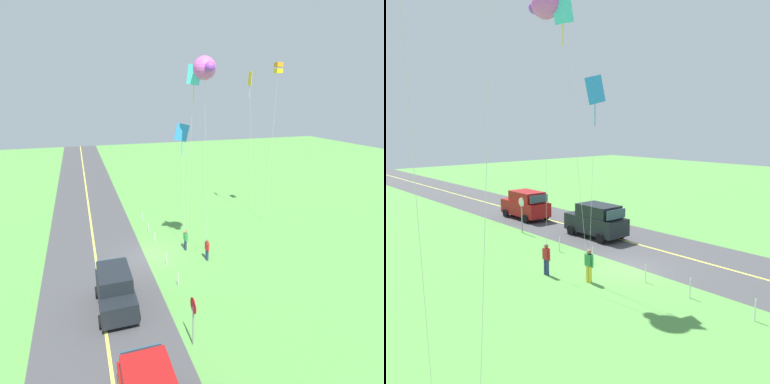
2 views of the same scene
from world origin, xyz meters
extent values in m
cube|color=#549342|center=(0.00, 0.00, -0.05)|extent=(120.00, 120.00, 0.10)
cube|color=#424244|center=(0.00, -4.00, 0.00)|extent=(120.00, 7.00, 0.00)
cube|color=#E5E04C|center=(0.00, -4.00, 0.01)|extent=(120.00, 0.16, 0.00)
cube|color=black|center=(5.74, -3.25, 0.89)|extent=(4.40, 1.90, 1.10)
cube|color=black|center=(5.49, -3.25, 1.84)|extent=(2.73, 1.75, 0.80)
cube|color=#334756|center=(6.58, -3.25, 1.84)|extent=(0.10, 1.62, 0.64)
cube|color=#334756|center=(3.87, -3.25, 1.84)|extent=(0.10, 1.62, 0.60)
cylinder|color=black|center=(7.17, -2.30, 0.34)|extent=(0.68, 0.22, 0.68)
cylinder|color=black|center=(7.17, -4.20, 0.34)|extent=(0.68, 0.22, 0.68)
cylinder|color=black|center=(4.31, -2.30, 0.34)|extent=(0.68, 0.22, 0.68)
cylinder|color=black|center=(4.31, -4.20, 0.34)|extent=(0.68, 0.22, 0.68)
cube|color=maroon|center=(13.59, -2.88, 0.89)|extent=(4.40, 1.90, 1.10)
cube|color=maroon|center=(13.34, -2.88, 1.84)|extent=(2.73, 1.75, 0.80)
cube|color=#334756|center=(14.42, -2.88, 1.84)|extent=(0.10, 1.62, 0.64)
cube|color=#334756|center=(11.72, -2.88, 1.84)|extent=(0.10, 1.62, 0.60)
cylinder|color=black|center=(15.02, -1.93, 0.34)|extent=(0.68, 0.22, 0.68)
cylinder|color=black|center=(15.02, -3.83, 0.34)|extent=(0.68, 0.22, 0.68)
cylinder|color=black|center=(12.16, -1.93, 0.34)|extent=(0.68, 0.22, 0.68)
cylinder|color=black|center=(12.16, -3.83, 0.34)|extent=(0.68, 0.22, 0.68)
cylinder|color=gray|center=(9.88, -0.10, 1.05)|extent=(0.08, 0.08, 2.10)
cylinder|color=red|center=(9.88, -0.10, 2.18)|extent=(0.76, 0.04, 0.76)
cylinder|color=white|center=(9.88, -0.07, 2.18)|extent=(0.62, 0.01, 0.62)
cylinder|color=yellow|center=(-0.26, 2.75, 0.41)|extent=(0.16, 0.16, 0.82)
cylinder|color=yellow|center=(-0.08, 2.75, 0.41)|extent=(0.16, 0.16, 0.82)
cube|color=#338C4C|center=(-0.17, 2.75, 1.10)|extent=(0.36, 0.22, 0.56)
cylinder|color=#338C4C|center=(-0.41, 2.75, 1.05)|extent=(0.10, 0.10, 0.52)
cylinder|color=#338C4C|center=(0.07, 2.75, 1.05)|extent=(0.10, 0.10, 0.52)
sphere|color=brown|center=(-0.17, 2.75, 1.49)|extent=(0.22, 0.22, 0.22)
cylinder|color=navy|center=(-0.17, 2.69, 0.41)|extent=(0.16, 0.16, 0.82)
cylinder|color=navy|center=(0.01, 2.69, 0.41)|extent=(0.16, 0.16, 0.82)
cube|color=#338C4C|center=(-0.08, 2.69, 1.10)|extent=(0.36, 0.22, 0.56)
cylinder|color=#338C4C|center=(-0.32, 2.69, 1.05)|extent=(0.10, 0.10, 0.52)
cylinder|color=#338C4C|center=(0.16, 2.69, 1.05)|extent=(0.10, 0.10, 0.52)
sphere|color=#9E704C|center=(-0.08, 2.69, 1.49)|extent=(0.22, 0.22, 0.22)
cylinder|color=navy|center=(1.91, 3.67, 0.41)|extent=(0.16, 0.16, 0.82)
cylinder|color=navy|center=(2.09, 3.67, 0.41)|extent=(0.16, 0.16, 0.82)
cube|color=red|center=(2.00, 3.67, 1.10)|extent=(0.36, 0.22, 0.56)
cylinder|color=red|center=(1.76, 3.67, 1.05)|extent=(0.10, 0.10, 0.52)
cylinder|color=red|center=(2.24, 3.67, 1.05)|extent=(0.10, 0.10, 0.52)
sphere|color=brown|center=(2.00, 3.67, 1.49)|extent=(0.22, 0.22, 0.22)
cylinder|color=silver|center=(0.81, 2.73, 6.38)|extent=(1.96, 0.06, 12.77)
cube|color=#4CD8D8|center=(1.78, 2.71, 12.76)|extent=(0.80, 0.76, 1.32)
cylinder|color=yellow|center=(1.78, 2.71, 11.86)|extent=(0.04, 0.04, 1.40)
cylinder|color=silver|center=(-0.18, 2.61, 4.51)|extent=(0.22, 0.17, 9.01)
cube|color=#2D8CE5|center=(-0.29, 2.53, 9.01)|extent=(0.19, 1.15, 1.38)
cylinder|color=#2D8CE5|center=(-0.29, 2.53, 8.11)|extent=(0.04, 0.04, 1.40)
cylinder|color=silver|center=(2.27, 3.40, 6.56)|extent=(0.55, 0.55, 13.12)
sphere|color=#D859BF|center=(2.53, 3.13, 13.12)|extent=(1.40, 1.40, 1.40)
sphere|color=purple|center=(3.43, 3.13, 13.12)|extent=(0.60, 0.60, 0.60)
cylinder|color=silver|center=(-6.15, 11.32, 6.49)|extent=(0.94, 1.40, 12.97)
cylinder|color=silver|center=(-3.65, 12.03, 6.88)|extent=(0.12, 0.28, 13.76)
cylinder|color=silver|center=(-7.37, 0.70, 0.45)|extent=(0.05, 0.05, 0.90)
cylinder|color=silver|center=(-4.44, 0.70, 0.45)|extent=(0.05, 0.05, 0.90)
cylinder|color=silver|center=(-1.93, 0.70, 0.45)|extent=(0.05, 0.05, 0.90)
cylinder|color=silver|center=(1.81, 0.70, 0.45)|extent=(0.05, 0.05, 0.90)
cylinder|color=silver|center=(4.68, 0.70, 0.45)|extent=(0.05, 0.05, 0.90)
camera|label=1|loc=(22.60, -4.50, 11.56)|focal=31.43mm
camera|label=2|loc=(-14.58, 15.95, 7.48)|focal=39.97mm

